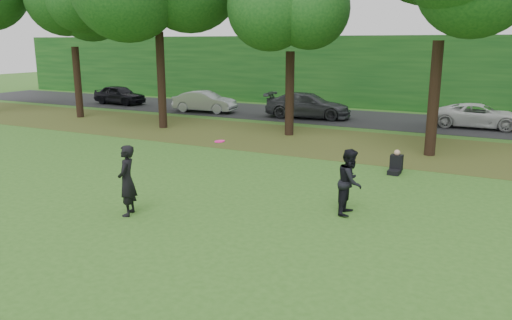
{
  "coord_description": "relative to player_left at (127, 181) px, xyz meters",
  "views": [
    {
      "loc": [
        6.78,
        -8.84,
        4.55
      ],
      "look_at": [
        0.52,
        3.39,
        1.3
      ],
      "focal_mm": 35.0,
      "sensor_mm": 36.0,
      "label": 1
    }
  ],
  "objects": [
    {
      "name": "player_right",
      "position": [
        5.28,
        2.81,
        -0.06
      ],
      "size": [
        0.73,
        0.91,
        1.8
      ],
      "primitive_type": "imported",
      "rotation": [
        0.0,
        0.0,
        1.63
      ],
      "color": "black",
      "rests_on": "ground"
    },
    {
      "name": "player_left",
      "position": [
        0.0,
        0.0,
        0.0
      ],
      "size": [
        0.7,
        0.82,
        1.92
      ],
      "primitive_type": "imported",
      "rotation": [
        0.0,
        0.0,
        -1.17
      ],
      "color": "black",
      "rests_on": "ground"
    },
    {
      "name": "parked_cars",
      "position": [
        -0.98,
        18.94,
        -0.25
      ],
      "size": [
        41.56,
        3.61,
        1.51
      ],
      "color": "black",
      "rests_on": "street"
    },
    {
      "name": "street",
      "position": [
        2.12,
        20.02,
        -0.95
      ],
      "size": [
        70.0,
        7.0,
        0.02
      ],
      "primitive_type": "cube",
      "color": "black",
      "rests_on": "ground"
    },
    {
      "name": "leaf_litter",
      "position": [
        2.12,
        12.02,
        -0.95
      ],
      "size": [
        60.0,
        7.0,
        0.01
      ],
      "primitive_type": "cube",
      "color": "#4C441B",
      "rests_on": "ground"
    },
    {
      "name": "seated_person",
      "position": [
        5.48,
        7.8,
        -0.65
      ],
      "size": [
        0.42,
        0.73,
        0.83
      ],
      "rotation": [
        0.0,
        0.0,
        -0.0
      ],
      "color": "black",
      "rests_on": "ground"
    },
    {
      "name": "ground",
      "position": [
        2.12,
        -0.98,
        -0.96
      ],
      "size": [
        120.0,
        120.0,
        0.0
      ],
      "primitive_type": "plane",
      "color": "#2F5C1C",
      "rests_on": "ground"
    },
    {
      "name": "far_hedge",
      "position": [
        2.12,
        26.02,
        1.54
      ],
      "size": [
        70.0,
        3.0,
        5.0
      ],
      "primitive_type": "cube",
      "color": "#134317",
      "rests_on": "ground"
    },
    {
      "name": "frisbee",
      "position": [
        2.2,
        1.17,
        1.06
      ],
      "size": [
        0.38,
        0.38,
        0.05
      ],
      "color": "#FF158B",
      "rests_on": "ground"
    }
  ]
}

